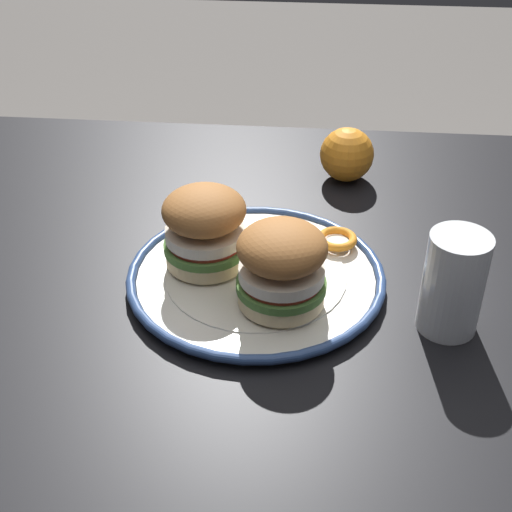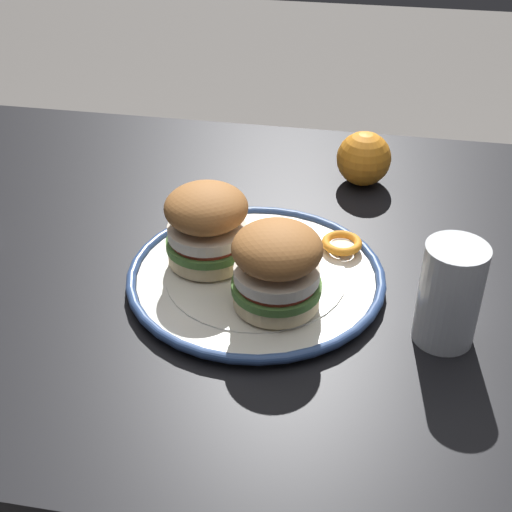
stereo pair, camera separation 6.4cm
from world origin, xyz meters
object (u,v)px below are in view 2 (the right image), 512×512
(sandwich_half_right, at_px, (207,224))
(drinking_glass, at_px, (448,301))
(dining_table, at_px, (283,322))
(whole_orange, at_px, (364,159))
(sandwich_half_left, at_px, (277,266))
(dinner_plate, at_px, (256,277))

(sandwich_half_right, height_order, drinking_glass, drinking_glass)
(sandwich_half_right, xyz_separation_m, drinking_glass, (0.29, -0.08, -0.02))
(dining_table, xyz_separation_m, whole_orange, (0.09, 0.23, 0.14))
(sandwich_half_left, bearing_deg, dinner_plate, 121.19)
(dinner_plate, bearing_deg, sandwich_half_left, -58.81)
(drinking_glass, bearing_deg, sandwich_half_right, 164.73)
(dining_table, height_order, dinner_plate, dinner_plate)
(dining_table, height_order, sandwich_half_left, sandwich_half_left)
(sandwich_half_right, xyz_separation_m, whole_orange, (0.18, 0.27, -0.03))
(dinner_plate, distance_m, sandwich_half_left, 0.09)
(dining_table, distance_m, whole_orange, 0.28)
(dinner_plate, relative_size, drinking_glass, 2.63)
(drinking_glass, bearing_deg, whole_orange, 107.68)
(dining_table, bearing_deg, sandwich_half_left, -86.82)
(sandwich_half_left, distance_m, drinking_glass, 0.19)
(drinking_glass, xyz_separation_m, whole_orange, (-0.11, 0.34, -0.01))
(sandwich_half_left, height_order, drinking_glass, drinking_glass)
(dinner_plate, relative_size, sandwich_half_right, 2.43)
(dinner_plate, bearing_deg, sandwich_half_right, 166.32)
(sandwich_half_left, distance_m, whole_orange, 0.35)
(dining_table, xyz_separation_m, sandwich_half_left, (0.01, -0.11, 0.17))
(dining_table, height_order, whole_orange, whole_orange)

